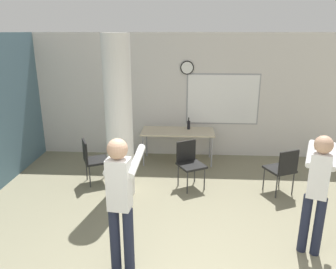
# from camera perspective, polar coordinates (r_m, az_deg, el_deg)

# --- Properties ---
(wall_back) EXTENTS (8.00, 0.15, 2.80)m
(wall_back) POSITION_cam_1_polar(r_m,az_deg,el_deg) (7.54, 3.43, 6.68)
(wall_back) COLOR silver
(wall_back) RESTS_ON ground_plane
(support_pillar) EXTENTS (0.46, 0.46, 2.80)m
(support_pillar) POSITION_cam_1_polar(r_m,az_deg,el_deg) (5.63, -8.59, 2.75)
(support_pillar) COLOR white
(support_pillar) RESTS_ON ground_plane
(folding_table) EXTENTS (1.60, 0.70, 0.72)m
(folding_table) POSITION_cam_1_polar(r_m,az_deg,el_deg) (7.23, 1.71, 0.26)
(folding_table) COLOR beige
(folding_table) RESTS_ON ground_plane
(bottle_on_table) EXTENTS (0.07, 0.07, 0.27)m
(bottle_on_table) POSITION_cam_1_polar(r_m,az_deg,el_deg) (7.33, 3.59, 1.70)
(bottle_on_table) COLOR black
(bottle_on_table) RESTS_ON folding_table
(chair_near_pillar) EXTENTS (0.59, 0.59, 0.87)m
(chair_near_pillar) POSITION_cam_1_polar(r_m,az_deg,el_deg) (6.42, -13.00, -4.01)
(chair_near_pillar) COLOR black
(chair_near_pillar) RESTS_ON ground_plane
(chair_table_front) EXTENTS (0.60, 0.60, 0.87)m
(chair_table_front) POSITION_cam_1_polar(r_m,az_deg,el_deg) (6.12, 3.75, -4.65)
(chair_table_front) COLOR black
(chair_table_front) RESTS_ON ground_plane
(chair_mid_room) EXTENTS (0.58, 0.58, 0.87)m
(chair_mid_room) POSITION_cam_1_polar(r_m,az_deg,el_deg) (6.17, 19.29, -5.47)
(chair_mid_room) COLOR black
(chair_mid_room) RESTS_ON ground_plane
(person_playing_front) EXTENTS (0.43, 0.69, 1.71)m
(person_playing_front) POSITION_cam_1_polar(r_m,az_deg,el_deg) (3.87, -8.32, -10.57)
(person_playing_front) COLOR #1E2338
(person_playing_front) RESTS_ON ground_plane
(person_playing_side) EXTENTS (0.52, 0.68, 1.63)m
(person_playing_side) POSITION_cam_1_polar(r_m,az_deg,el_deg) (4.57, 24.54, -8.16)
(person_playing_side) COLOR #1E2338
(person_playing_side) RESTS_ON ground_plane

